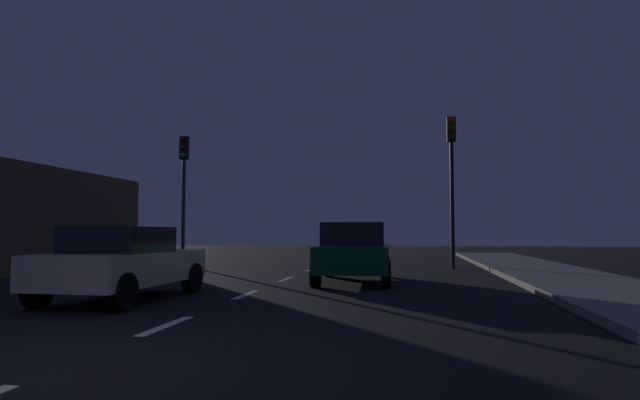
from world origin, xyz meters
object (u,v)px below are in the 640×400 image
object	(u,v)px
traffic_signal_right	(452,163)
car_stopped_ahead	(354,252)
traffic_signal_left	(184,175)
car_adjacent_lane	(123,262)

from	to	relation	value
traffic_signal_right	car_stopped_ahead	size ratio (longest dim) A/B	1.28
traffic_signal_right	car_stopped_ahead	bearing A→B (deg)	-117.66
traffic_signal_left	car_adjacent_lane	distance (m)	11.03
car_adjacent_lane	traffic_signal_left	bearing A→B (deg)	107.39
traffic_signal_left	car_adjacent_lane	xyz separation A→B (m)	(3.19, -10.18, -2.81)
traffic_signal_left	car_stopped_ahead	size ratio (longest dim) A/B	1.18
car_stopped_ahead	traffic_signal_left	bearing A→B (deg)	141.77
car_stopped_ahead	car_adjacent_lane	distance (m)	6.04
car_stopped_ahead	car_adjacent_lane	size ratio (longest dim) A/B	1.10
traffic_signal_left	traffic_signal_right	xyz separation A→B (m)	(10.23, 0.00, 0.27)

